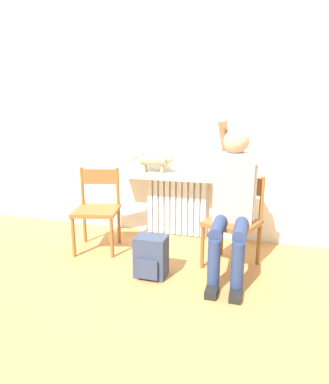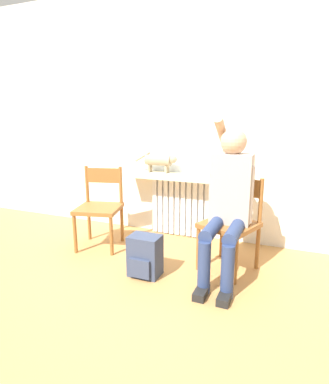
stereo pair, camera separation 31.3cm
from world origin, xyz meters
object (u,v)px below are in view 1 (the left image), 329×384
(chair_left, at_px, (97,208))
(chair_right, at_px, (234,220))
(person, at_px, (233,195))
(backpack, at_px, (151,257))
(cat, at_px, (156,161))

(chair_left, height_order, chair_right, same)
(person, bearing_deg, chair_left, 175.22)
(person, relative_size, backpack, 3.82)
(chair_left, relative_size, chair_right, 1.00)
(chair_right, distance_m, person, 0.28)
(chair_right, xyz_separation_m, cat, (-0.91, 0.53, 0.43))
(chair_right, bearing_deg, chair_left, -159.55)
(chair_left, xyz_separation_m, backpack, (0.72, -0.42, -0.26))
(person, xyz_separation_m, cat, (-0.90, 0.65, 0.17))
(chair_left, bearing_deg, backpack, -44.31)
(cat, distance_m, backpack, 1.21)
(chair_left, height_order, backpack, chair_left)
(person, distance_m, cat, 1.12)
(chair_right, bearing_deg, person, -76.18)
(chair_left, xyz_separation_m, chair_right, (1.37, -0.00, 0.00))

